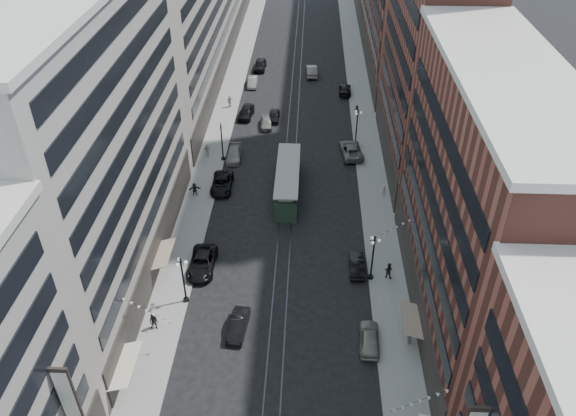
% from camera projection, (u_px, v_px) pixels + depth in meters
% --- Properties ---
extents(ground, '(220.00, 220.00, 0.00)m').
position_uv_depth(ground, '(291.00, 144.00, 80.99)').
color(ground, black).
rests_on(ground, ground).
extents(sidewalk_west, '(4.00, 180.00, 0.15)m').
position_uv_depth(sidewalk_west, '(225.00, 111.00, 89.41)').
color(sidewalk_west, gray).
rests_on(sidewalk_west, ground).
extents(sidewalk_east, '(4.00, 180.00, 0.15)m').
position_uv_depth(sidewalk_east, '(363.00, 114.00, 88.67)').
color(sidewalk_east, gray).
rests_on(sidewalk_east, ground).
extents(rail_west, '(0.12, 180.00, 0.02)m').
position_uv_depth(rail_west, '(289.00, 113.00, 89.10)').
color(rail_west, '#2D2D33').
rests_on(rail_west, ground).
extents(rail_east, '(0.12, 180.00, 0.02)m').
position_uv_depth(rail_east, '(298.00, 113.00, 89.05)').
color(rail_east, '#2D2D33').
rests_on(rail_east, ground).
extents(building_west_mid, '(8.00, 36.00, 28.00)m').
position_uv_depth(building_west_mid, '(96.00, 151.00, 51.51)').
color(building_west_mid, gray).
rests_on(building_west_mid, ground).
extents(building_east_mid, '(8.00, 30.00, 24.00)m').
position_uv_depth(building_east_mid, '(478.00, 210.00, 47.49)').
color(building_east_mid, brown).
rests_on(building_east_mid, ground).
extents(building_east_tower, '(8.00, 26.00, 42.00)m').
position_uv_depth(building_east_tower, '(437.00, 5.00, 64.86)').
color(building_east_tower, brown).
rests_on(building_east_tower, ground).
extents(lamppost_sw_far, '(1.03, 1.14, 5.52)m').
position_uv_depth(lamppost_sw_far, '(183.00, 278.00, 53.60)').
color(lamppost_sw_far, black).
rests_on(lamppost_sw_far, sidewalk_west).
extents(lamppost_sw_mid, '(1.03, 1.14, 5.52)m').
position_uv_depth(lamppost_sw_mid, '(222.00, 141.00, 75.44)').
color(lamppost_sw_mid, black).
rests_on(lamppost_sw_mid, sidewalk_west).
extents(lamppost_se_far, '(1.03, 1.14, 5.52)m').
position_uv_depth(lamppost_se_far, '(373.00, 256.00, 56.21)').
color(lamppost_se_far, black).
rests_on(lamppost_se_far, sidewalk_east).
extents(lamppost_se_mid, '(1.03, 1.14, 5.52)m').
position_uv_depth(lamppost_se_mid, '(357.00, 126.00, 78.87)').
color(lamppost_se_mid, black).
rests_on(lamppost_se_mid, sidewalk_east).
extents(streetcar, '(2.84, 12.82, 3.55)m').
position_uv_depth(streetcar, '(288.00, 182.00, 69.82)').
color(streetcar, '#253B2A').
rests_on(streetcar, ground).
extents(car_2, '(2.69, 5.77, 1.60)m').
position_uv_depth(car_2, '(202.00, 263.00, 58.88)').
color(car_2, black).
rests_on(car_2, ground).
extents(car_4, '(2.05, 4.63, 1.55)m').
position_uv_depth(car_4, '(369.00, 338.00, 50.62)').
color(car_4, gray).
rests_on(car_4, ground).
extents(car_5, '(1.93, 4.51, 1.45)m').
position_uv_depth(car_5, '(238.00, 325.00, 51.95)').
color(car_5, black).
rests_on(car_5, ground).
extents(pedestrian_2, '(0.95, 0.64, 1.81)m').
position_uv_depth(pedestrian_2, '(154.00, 322.00, 51.86)').
color(pedestrian_2, black).
rests_on(pedestrian_2, sidewalk_west).
extents(pedestrian_4, '(0.59, 1.01, 1.62)m').
position_uv_depth(pedestrian_4, '(409.00, 337.00, 50.54)').
color(pedestrian_4, '#BAB09A').
rests_on(pedestrian_4, sidewalk_east).
extents(car_7, '(2.67, 5.61, 1.55)m').
position_uv_depth(car_7, '(222.00, 183.00, 71.20)').
color(car_7, black).
rests_on(car_7, ground).
extents(car_8, '(2.03, 4.84, 1.40)m').
position_uv_depth(car_8, '(234.00, 154.00, 77.23)').
color(car_8, gray).
rests_on(car_8, ground).
extents(car_9, '(2.29, 5.22, 1.75)m').
position_uv_depth(car_9, '(260.00, 65.00, 103.01)').
color(car_9, black).
rests_on(car_9, ground).
extents(car_10, '(1.55, 4.33, 1.42)m').
position_uv_depth(car_10, '(357.00, 265.00, 58.75)').
color(car_10, black).
rests_on(car_10, ground).
extents(car_11, '(3.45, 6.27, 1.66)m').
position_uv_depth(car_11, '(351.00, 150.00, 77.95)').
color(car_11, '#65635A').
rests_on(car_11, ground).
extents(car_12, '(2.16, 5.04, 1.45)m').
position_uv_depth(car_12, '(345.00, 89.00, 94.59)').
color(car_12, black).
rests_on(car_12, ground).
extents(car_13, '(1.75, 4.11, 1.38)m').
position_uv_depth(car_13, '(274.00, 116.00, 86.65)').
color(car_13, black).
rests_on(car_13, ground).
extents(car_14, '(2.09, 5.33, 1.73)m').
position_uv_depth(car_14, '(312.00, 71.00, 100.75)').
color(car_14, slate).
rests_on(car_14, ground).
extents(pedestrian_5, '(1.59, 0.89, 1.65)m').
position_uv_depth(pedestrian_5, '(195.00, 189.00, 69.78)').
color(pedestrian_5, black).
rests_on(pedestrian_5, sidewalk_west).
extents(pedestrian_6, '(1.11, 0.67, 1.77)m').
position_uv_depth(pedestrian_6, '(207.00, 150.00, 77.44)').
color(pedestrian_6, beige).
rests_on(pedestrian_6, sidewalk_west).
extents(pedestrian_7, '(1.01, 0.76, 1.86)m').
position_uv_depth(pedestrian_7, '(388.00, 270.00, 57.50)').
color(pedestrian_7, black).
rests_on(pedestrian_7, sidewalk_east).
extents(pedestrian_8, '(0.58, 0.39, 1.55)m').
position_uv_depth(pedestrian_8, '(384.00, 189.00, 69.80)').
color(pedestrian_8, '#BDB29D').
rests_on(pedestrian_8, sidewalk_east).
extents(pedestrian_9, '(1.06, 0.75, 1.52)m').
position_uv_depth(pedestrian_9, '(357.00, 110.00, 87.82)').
color(pedestrian_9, black).
rests_on(pedestrian_9, sidewalk_east).
extents(car_extra_0, '(2.09, 4.36, 1.44)m').
position_uv_depth(car_extra_0, '(266.00, 122.00, 84.83)').
color(car_extra_0, slate).
rests_on(car_extra_0, ground).
extents(car_extra_1, '(2.51, 5.17, 1.70)m').
position_uv_depth(car_extra_1, '(246.00, 112.00, 87.39)').
color(car_extra_1, black).
rests_on(car_extra_1, ground).
extents(car_extra_2, '(1.65, 4.48, 1.46)m').
position_uv_depth(car_extra_2, '(253.00, 82.00, 97.14)').
color(car_extra_2, gray).
rests_on(car_extra_2, ground).
extents(pedestrian_extra_0, '(1.16, 1.18, 1.94)m').
position_uv_depth(pedestrian_extra_0, '(230.00, 101.00, 89.95)').
color(pedestrian_extra_0, '#A19A86').
rests_on(pedestrian_extra_0, sidewalk_west).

